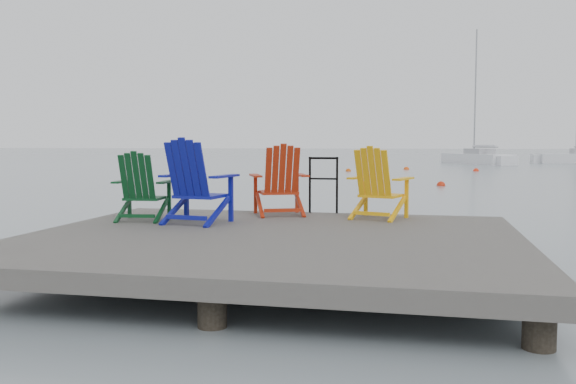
% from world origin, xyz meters
% --- Properties ---
extents(ground, '(400.00, 400.00, 0.00)m').
position_xyz_m(ground, '(0.00, 0.00, 0.00)').
color(ground, slate).
rests_on(ground, ground).
extents(dock, '(6.00, 5.00, 1.40)m').
position_xyz_m(dock, '(0.00, 0.00, 0.35)').
color(dock, '#2A2725').
rests_on(dock, ground).
extents(handrail, '(0.48, 0.04, 0.90)m').
position_xyz_m(handrail, '(0.25, 2.45, 1.04)').
color(handrail, black).
rests_on(handrail, dock).
extents(chair_green, '(0.84, 0.78, 0.97)m').
position_xyz_m(chair_green, '(-2.15, 0.90, 0.99)').
color(chair_green, '#0A3919').
rests_on(chair_green, dock).
extents(chair_blue, '(1.01, 0.95, 1.15)m').
position_xyz_m(chair_blue, '(-1.28, 0.77, 1.08)').
color(chair_blue, '#0D1389').
rests_on(chair_blue, dock).
extents(chair_red, '(1.04, 1.00, 1.07)m').
position_xyz_m(chair_red, '(-0.35, 1.97, 1.04)').
color(chair_red, '#A1230B').
rests_on(chair_red, dock).
extents(chair_yellow, '(0.98, 0.93, 1.04)m').
position_xyz_m(chair_yellow, '(1.16, 1.84, 1.03)').
color(chair_yellow, '#F7AE0D').
rests_on(chair_yellow, dock).
extents(sailboat_near, '(5.45, 8.18, 11.21)m').
position_xyz_m(sailboat_near, '(6.26, 44.91, 0.36)').
color(sailboat_near, white).
rests_on(sailboat_near, ground).
extents(buoy_a, '(0.34, 0.34, 0.34)m').
position_xyz_m(buoy_a, '(2.55, 16.94, 0.00)').
color(buoy_a, red).
rests_on(buoy_a, ground).
extents(buoy_b, '(0.33, 0.33, 0.33)m').
position_xyz_m(buoy_b, '(-2.38, 28.53, 0.00)').
color(buoy_b, '#D24F0C').
rests_on(buoy_b, ground).
extents(buoy_c, '(0.34, 0.34, 0.34)m').
position_xyz_m(buoy_c, '(4.99, 30.37, 0.00)').
color(buoy_c, red).
rests_on(buoy_c, ground).
extents(buoy_d, '(0.35, 0.35, 0.35)m').
position_xyz_m(buoy_d, '(0.90, 31.80, 0.00)').
color(buoy_d, '#F34D0E').
rests_on(buoy_d, ground).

